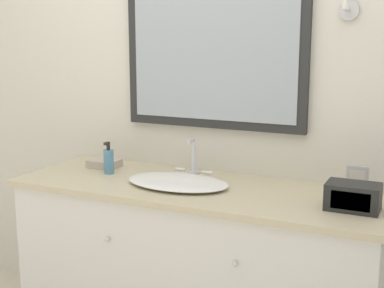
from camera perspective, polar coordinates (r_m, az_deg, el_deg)
wall_back at (r=2.75m, az=3.49°, el=5.67°), size 8.00×0.18×2.55m
vanity_counter at (r=2.67m, az=0.52°, el=-13.39°), size 1.77×0.62×0.86m
sink_basin at (r=2.54m, az=-1.47°, el=-3.98°), size 0.50×0.37×0.20m
soap_bottle at (r=2.77m, az=-8.88°, el=-1.77°), size 0.05×0.05×0.17m
appliance_box at (r=2.27m, az=16.80°, el=-5.41°), size 0.21×0.14×0.11m
picture_frame at (r=2.49m, az=17.22°, el=-3.73°), size 0.10×0.01×0.13m
hand_towel_near_sink at (r=2.92m, az=-9.32°, el=-2.06°), size 0.16×0.13×0.04m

